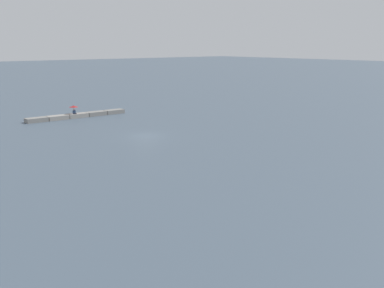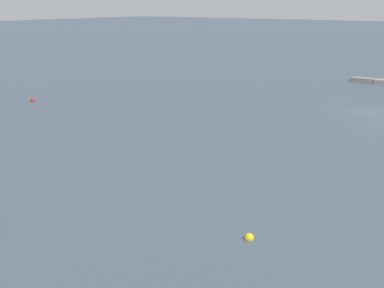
% 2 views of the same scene
% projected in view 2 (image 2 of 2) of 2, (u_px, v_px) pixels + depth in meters
% --- Properties ---
extents(ground_plane, '(500.00, 500.00, 0.00)m').
position_uv_depth(ground_plane, '(370.00, 112.00, 47.73)').
color(ground_plane, '#475666').
extents(mooring_buoy_near, '(0.47, 0.47, 0.47)m').
position_uv_depth(mooring_buoy_near, '(32.00, 100.00, 52.99)').
color(mooring_buoy_near, red).
rests_on(mooring_buoy_near, ground_plane).
extents(mooring_buoy_mid, '(0.45, 0.45, 0.45)m').
position_uv_depth(mooring_buoy_mid, '(249.00, 238.00, 22.06)').
color(mooring_buoy_mid, yellow).
rests_on(mooring_buoy_mid, ground_plane).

